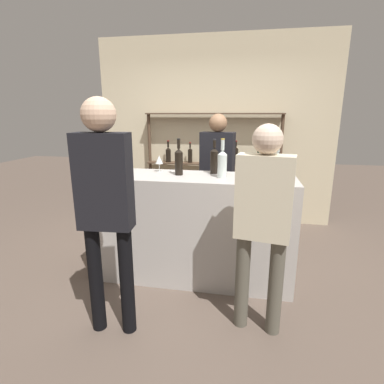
% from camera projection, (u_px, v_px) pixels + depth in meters
% --- Properties ---
extents(ground_plane, '(16.00, 16.00, 0.00)m').
position_uv_depth(ground_plane, '(192.00, 275.00, 3.20)').
color(ground_plane, brown).
extents(bar_counter, '(2.00, 0.60, 1.09)m').
position_uv_depth(bar_counter, '(192.00, 228.00, 3.07)').
color(bar_counter, '#B7B2AD').
rests_on(bar_counter, ground_plane).
extents(back_wall, '(3.60, 0.12, 2.80)m').
position_uv_depth(back_wall, '(214.00, 132.00, 4.65)').
color(back_wall, beige).
rests_on(back_wall, ground_plane).
extents(back_shelf, '(2.05, 0.18, 1.69)m').
position_uv_depth(back_shelf, '(212.00, 151.00, 4.55)').
color(back_shelf, '#4C3828').
rests_on(back_shelf, ground_plane).
extents(counter_bottle_0, '(0.08, 0.08, 0.31)m').
position_uv_depth(counter_bottle_0, '(277.00, 163.00, 2.94)').
color(counter_bottle_0, silver).
rests_on(counter_bottle_0, bar_counter).
extents(counter_bottle_1, '(0.07, 0.07, 0.32)m').
position_uv_depth(counter_bottle_1, '(127.00, 159.00, 3.19)').
color(counter_bottle_1, brown).
rests_on(counter_bottle_1, bar_counter).
extents(counter_bottle_2, '(0.08, 0.08, 0.35)m').
position_uv_depth(counter_bottle_2, '(214.00, 160.00, 3.02)').
color(counter_bottle_2, black).
rests_on(counter_bottle_2, bar_counter).
extents(counter_bottle_3, '(0.08, 0.08, 0.36)m').
position_uv_depth(counter_bottle_3, '(179.00, 161.00, 2.94)').
color(counter_bottle_3, black).
rests_on(counter_bottle_3, bar_counter).
extents(counter_bottle_4, '(0.09, 0.09, 0.37)m').
position_uv_depth(counter_bottle_4, '(222.00, 163.00, 2.82)').
color(counter_bottle_4, silver).
rests_on(counter_bottle_4, bar_counter).
extents(wine_glass, '(0.08, 0.08, 0.17)m').
position_uv_depth(wine_glass, '(159.00, 160.00, 3.11)').
color(wine_glass, silver).
rests_on(wine_glass, bar_counter).
extents(customer_left, '(0.40, 0.23, 1.79)m').
position_uv_depth(customer_left, '(105.00, 199.00, 2.14)').
color(customer_left, black).
rests_on(customer_left, ground_plane).
extents(customer_right, '(0.42, 0.24, 1.61)m').
position_uv_depth(customer_right, '(263.00, 215.00, 2.18)').
color(customer_right, '#575347').
rests_on(customer_right, ground_plane).
extents(server_behind_counter, '(0.44, 0.25, 1.68)m').
position_uv_depth(server_behind_counter, '(217.00, 169.00, 3.77)').
color(server_behind_counter, black).
rests_on(server_behind_counter, ground_plane).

